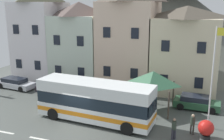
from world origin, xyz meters
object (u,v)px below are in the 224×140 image
transit_bus (95,102)px  parked_car_00 (196,102)px  hilltop_castle (166,15)px  flagpole (214,72)px  townhouse_01 (80,43)px  bus_shelter (153,78)px  townhouse_00 (41,32)px  townhouse_02 (129,36)px  public_bench (141,97)px  parked_car_01 (55,87)px  townhouse_03 (185,49)px  parked_car_02 (16,83)px  harbour_buoy (206,128)px  pedestrian_01 (193,122)px  pedestrian_00 (174,128)px

transit_bus → parked_car_00: size_ratio=2.37×
hilltop_castle → flagpole: 27.72m
townhouse_01 → bus_shelter: bearing=-31.7°
townhouse_00 → townhouse_02: 11.71m
townhouse_02 → transit_bus: townhouse_02 is taller
flagpole → public_bench: bearing=148.0°
flagpole → townhouse_00: bearing=156.8°
parked_car_01 → flagpole: size_ratio=0.52×
townhouse_03 → public_bench: bearing=-123.6°
townhouse_01 → transit_bus: townhouse_01 is taller
transit_bus → public_bench: (2.55, 5.55, -1.18)m
parked_car_01 → public_bench: bearing=0.4°
townhouse_00 → townhouse_02: size_ratio=1.03×
parked_car_02 → hilltop_castle: bearing=65.9°
parked_car_01 → hilltop_castle: bearing=68.1°
flagpole → townhouse_01: bearing=150.3°
townhouse_01 → townhouse_03: 12.43m
harbour_buoy → townhouse_00: bearing=152.5°
townhouse_02 → townhouse_00: bearing=-178.6°
townhouse_03 → bus_shelter: bearing=-107.0°
townhouse_00 → flagpole: size_ratio=1.53×
parked_car_02 → pedestrian_01: pedestrian_01 is taller
townhouse_00 → townhouse_03: size_ratio=1.29×
hilltop_castle → harbour_buoy: 30.01m
hilltop_castle → flagpole: hilltop_castle is taller
townhouse_00 → harbour_buoy: bearing=-27.5°
bus_shelter → pedestrian_01: bearing=-45.7°
bus_shelter → parked_car_00: bearing=21.9°
parked_car_01 → pedestrian_00: 14.75m
bus_shelter → harbour_buoy: (4.59, -4.06, -2.23)m
hilltop_castle → parked_car_00: bearing=-74.7°
parked_car_00 → harbour_buoy: size_ratio=3.03×
hilltop_castle → harbour_buoy: size_ratio=27.46×
parked_car_02 → townhouse_01: bearing=48.6°
pedestrian_01 → townhouse_01: bearing=144.1°
parked_car_00 → flagpole: (1.08, -3.78, 3.84)m
transit_bus → parked_car_02: size_ratio=2.10×
hilltop_castle → public_bench: size_ratio=20.88×
transit_bus → townhouse_02: bearing=95.5°
parked_car_01 → parked_car_02: (-5.08, -0.14, -0.06)m
townhouse_00 → bus_shelter: bearing=-22.6°
townhouse_01 → townhouse_03: townhouse_01 is taller
parked_car_02 → harbour_buoy: harbour_buoy is taller
townhouse_02 → transit_bus: (0.20, -10.81, -4.13)m
parked_car_00 → parked_car_02: 19.72m
townhouse_01 → pedestrian_00: 17.52m
parked_car_00 → townhouse_01: bearing=163.9°
parked_car_02 → transit_bus: bearing=-16.7°
townhouse_03 → parked_car_02: townhouse_03 is taller
townhouse_01 → parked_car_02: townhouse_01 is taller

